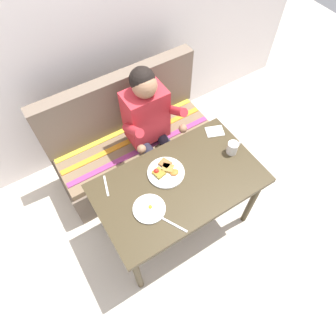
{
  "coord_description": "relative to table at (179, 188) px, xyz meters",
  "views": [
    {
      "loc": [
        -0.65,
        -0.88,
        2.56
      ],
      "look_at": [
        0.0,
        0.15,
        0.72
      ],
      "focal_mm": 32.13,
      "sensor_mm": 36.0,
      "label": 1
    }
  ],
  "objects": [
    {
      "name": "ground_plane",
      "position": [
        0.0,
        0.0,
        -0.65
      ],
      "size": [
        8.0,
        8.0,
        0.0
      ],
      "primitive_type": "plane",
      "color": "beige"
    },
    {
      "name": "back_wall",
      "position": [
        0.0,
        1.27,
        0.65
      ],
      "size": [
        4.4,
        0.1,
        2.6
      ],
      "primitive_type": "cube",
      "color": "silver",
      "rests_on": "ground"
    },
    {
      "name": "table",
      "position": [
        0.0,
        0.0,
        0.0
      ],
      "size": [
        1.2,
        0.7,
        0.73
      ],
      "color": "#3B301C",
      "rests_on": "ground"
    },
    {
      "name": "couch",
      "position": [
        0.0,
        0.76,
        -0.32
      ],
      "size": [
        1.44,
        0.56,
        1.0
      ],
      "color": "#705F50",
      "rests_on": "ground"
    },
    {
      "name": "person",
      "position": [
        0.11,
        0.59,
        0.09
      ],
      "size": [
        0.45,
        0.61,
        1.21
      ],
      "color": "red",
      "rests_on": "ground"
    },
    {
      "name": "plate_breakfast",
      "position": [
        -0.04,
        0.12,
        0.1
      ],
      "size": [
        0.27,
        0.27,
        0.05
      ],
      "color": "white",
      "rests_on": "table"
    },
    {
      "name": "plate_eggs",
      "position": [
        -0.29,
        -0.07,
        0.09
      ],
      "size": [
        0.22,
        0.22,
        0.04
      ],
      "color": "white",
      "rests_on": "table"
    },
    {
      "name": "coffee_mug",
      "position": [
        0.48,
        0.01,
        0.13
      ],
      "size": [
        0.12,
        0.08,
        0.1
      ],
      "color": "white",
      "rests_on": "table"
    },
    {
      "name": "napkin",
      "position": [
        0.5,
        0.24,
        0.09
      ],
      "size": [
        0.17,
        0.15,
        0.01
      ],
      "primitive_type": "cube",
      "rotation": [
        0.0,
        0.0,
        -0.38
      ],
      "color": "silver",
      "rests_on": "table"
    },
    {
      "name": "fork",
      "position": [
        -0.45,
        0.25,
        0.08
      ],
      "size": [
        0.06,
        0.17,
        0.0
      ],
      "primitive_type": "cube",
      "rotation": [
        0.0,
        0.0,
        -0.28
      ],
      "color": "silver",
      "rests_on": "table"
    },
    {
      "name": "knife",
      "position": [
        -0.21,
        -0.25,
        0.08
      ],
      "size": [
        0.1,
        0.18,
        0.0
      ],
      "primitive_type": "cube",
      "rotation": [
        0.0,
        0.0,
        0.48
      ],
      "color": "silver",
      "rests_on": "table"
    }
  ]
}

